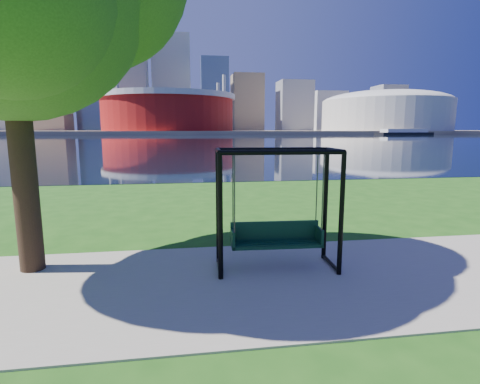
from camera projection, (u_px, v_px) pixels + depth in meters
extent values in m
plane|color=#1E5114|center=(256.00, 271.00, 7.00)|extent=(900.00, 900.00, 0.00)
cube|color=#9E937F|center=(261.00, 281.00, 6.51)|extent=(120.00, 4.00, 0.03)
cube|color=black|center=(188.00, 139.00, 106.48)|extent=(900.00, 180.00, 0.02)
cube|color=#937F60|center=(185.00, 132.00, 305.30)|extent=(900.00, 228.00, 2.00)
cylinder|color=maroon|center=(168.00, 113.00, 232.60)|extent=(80.00, 80.00, 22.00)
cylinder|color=silver|center=(168.00, 97.00, 231.04)|extent=(83.00, 83.00, 3.00)
cylinder|color=silver|center=(218.00, 107.00, 255.16)|extent=(2.00, 2.00, 32.00)
cylinder|color=silver|center=(118.00, 106.00, 245.47)|extent=(2.00, 2.00, 32.00)
cylinder|color=silver|center=(107.00, 102.00, 208.41)|extent=(2.00, 2.00, 32.00)
cylinder|color=silver|center=(224.00, 103.00, 218.09)|extent=(2.00, 2.00, 32.00)
cylinder|color=beige|center=(385.00, 116.00, 254.10)|extent=(84.00, 84.00, 20.00)
ellipsoid|color=beige|center=(386.00, 102.00, 252.62)|extent=(84.00, 84.00, 15.12)
cube|color=#998466|center=(47.00, 71.00, 277.34)|extent=(26.00, 26.00, 88.00)
cube|color=slate|center=(97.00, 72.00, 305.56)|extent=(30.00, 24.00, 95.00)
cube|color=gray|center=(132.00, 84.00, 292.36)|extent=(24.00, 24.00, 72.00)
cube|color=silver|center=(172.00, 84.00, 325.38)|extent=(32.00, 28.00, 80.00)
cube|color=slate|center=(214.00, 95.00, 307.95)|extent=(22.00, 22.00, 58.00)
cube|color=#998466|center=(247.00, 103.00, 327.81)|extent=(26.00, 26.00, 48.00)
cube|color=gray|center=(294.00, 106.00, 324.44)|extent=(28.00, 24.00, 42.00)
cube|color=silver|center=(327.00, 111.00, 355.20)|extent=(30.00, 26.00, 36.00)
cube|color=gray|center=(388.00, 108.00, 342.72)|extent=(24.00, 24.00, 40.00)
cube|color=#998466|center=(417.00, 114.00, 363.89)|extent=(26.00, 26.00, 32.00)
sphere|color=#998466|center=(41.00, 2.00, 269.54)|extent=(10.00, 10.00, 10.00)
cylinder|color=black|center=(220.00, 218.00, 6.39)|extent=(0.09, 0.09, 2.24)
cylinder|color=black|center=(341.00, 216.00, 6.60)|extent=(0.09, 0.09, 2.24)
cylinder|color=black|center=(218.00, 208.00, 7.25)|extent=(0.09, 0.09, 2.24)
cylinder|color=black|center=(325.00, 206.00, 7.46)|extent=(0.09, 0.09, 2.24)
cylinder|color=black|center=(283.00, 152.00, 6.31)|extent=(2.14, 0.19, 0.09)
cylinder|color=black|center=(273.00, 150.00, 7.17)|extent=(2.14, 0.19, 0.09)
cylinder|color=black|center=(219.00, 151.00, 6.63)|extent=(0.13, 0.88, 0.09)
cylinder|color=black|center=(220.00, 267.00, 6.99)|extent=(0.11, 0.88, 0.07)
cylinder|color=black|center=(335.00, 151.00, 6.85)|extent=(0.13, 0.88, 0.09)
cylinder|color=black|center=(331.00, 263.00, 7.20)|extent=(0.11, 0.88, 0.07)
cube|color=black|center=(276.00, 244.00, 7.03)|extent=(1.72, 0.52, 0.06)
cube|color=black|center=(275.00, 231.00, 7.18)|extent=(1.70, 0.13, 0.37)
cube|color=black|center=(233.00, 239.00, 6.92)|extent=(0.07, 0.44, 0.33)
cube|color=black|center=(319.00, 236.00, 7.09)|extent=(0.07, 0.44, 0.33)
cylinder|color=#333238|center=(235.00, 195.00, 6.61)|extent=(0.02, 0.02, 1.41)
cylinder|color=#333238|center=(323.00, 193.00, 6.77)|extent=(0.02, 0.02, 1.41)
cylinder|color=#333238|center=(233.00, 191.00, 6.96)|extent=(0.02, 0.02, 1.41)
cylinder|color=#333238|center=(317.00, 190.00, 7.12)|extent=(0.02, 0.02, 1.41)
cylinder|color=black|center=(22.00, 156.00, 6.68)|extent=(0.43, 0.43, 4.32)
cube|color=black|center=(404.00, 134.00, 198.36)|extent=(31.84, 11.96, 1.24)
cube|color=white|center=(404.00, 131.00, 198.11)|extent=(25.48, 9.67, 1.86)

